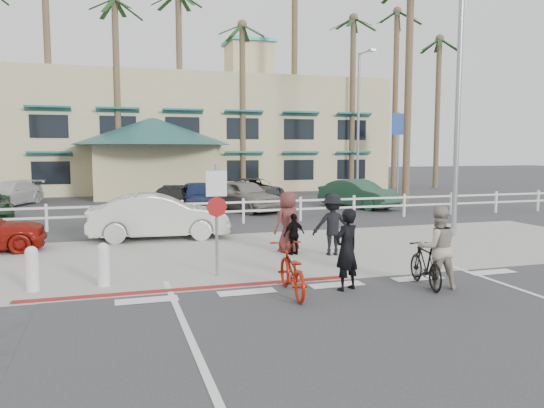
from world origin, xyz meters
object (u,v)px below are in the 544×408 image
object	(u,v)px
sign_post	(216,214)
car_white_sedan	(159,217)
bike_black	(425,265)
bike_red	(291,270)

from	to	relation	value
sign_post	car_white_sedan	size ratio (longest dim) A/B	0.64
sign_post	bike_black	distance (m)	4.75
bike_red	sign_post	bearing A→B (deg)	-55.43
sign_post	bike_red	bearing A→B (deg)	-60.93
bike_red	bike_black	xyz separation A→B (m)	(2.94, -0.24, -0.02)
bike_red	bike_black	world-z (taller)	bike_red
bike_red	car_white_sedan	world-z (taller)	car_white_sedan
bike_black	car_white_sedan	size ratio (longest dim) A/B	0.36
bike_black	car_white_sedan	world-z (taller)	car_white_sedan
bike_red	bike_black	bearing A→B (deg)	-179.22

